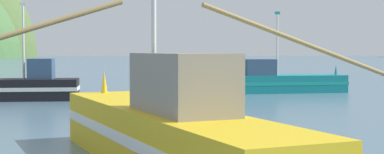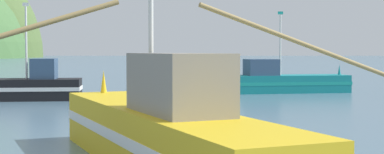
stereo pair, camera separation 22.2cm
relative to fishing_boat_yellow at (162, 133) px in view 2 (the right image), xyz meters
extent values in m
cube|color=gold|center=(-0.05, 0.12, -0.19)|extent=(6.45, 11.38, 1.50)
cube|color=white|center=(-0.05, 0.12, -0.11)|extent=(6.52, 11.49, 0.27)
cone|color=gold|center=(-2.17, 4.99, 0.91)|extent=(0.26, 0.26, 0.70)
cube|color=gray|center=(0.41, -0.93, 1.21)|extent=(2.51, 3.33, 1.29)
cylinder|color=silver|center=(-0.31, 0.72, 2.78)|extent=(0.12, 0.12, 4.44)
cylinder|color=#997F4C|center=(3.98, 1.88, 1.93)|extent=(6.30, 2.84, 2.26)
cube|color=black|center=(-9.04, 19.64, -0.33)|extent=(6.41, 2.94, 1.21)
cube|color=white|center=(-9.04, 19.64, -0.27)|extent=(6.48, 2.97, 0.22)
cube|color=#334C6B|center=(-8.00, 19.77, 0.86)|extent=(1.57, 1.93, 1.16)
cylinder|color=silver|center=(-8.98, 19.65, 2.34)|extent=(0.12, 0.12, 4.12)
cube|color=white|center=(-8.98, 19.65, 4.52)|extent=(0.36, 0.07, 0.20)
cube|color=#147F84|center=(6.15, 25.56, -0.35)|extent=(9.85, 4.00, 1.18)
cube|color=teal|center=(6.15, 25.56, -0.29)|extent=(9.95, 4.04, 0.21)
cone|color=#147F84|center=(10.49, 26.39, 0.59)|extent=(0.23, 0.23, 0.70)
cube|color=#334C6B|center=(5.04, 25.35, 0.78)|extent=(2.36, 2.25, 1.08)
cylinder|color=silver|center=(6.33, 25.60, 2.26)|extent=(0.12, 0.12, 4.04)
cube|color=teal|center=(6.33, 25.60, 4.40)|extent=(0.36, 0.10, 0.20)
camera|label=1|loc=(0.61, -13.43, 1.92)|focal=54.44mm
camera|label=2|loc=(0.84, -13.43, 1.92)|focal=54.44mm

